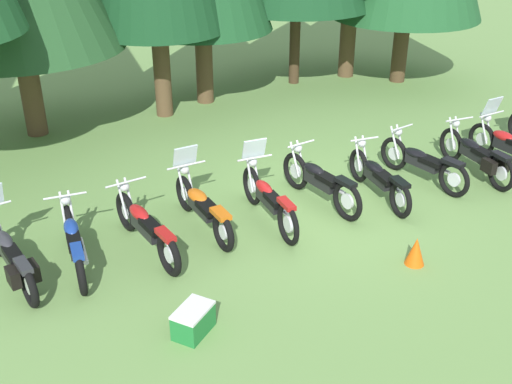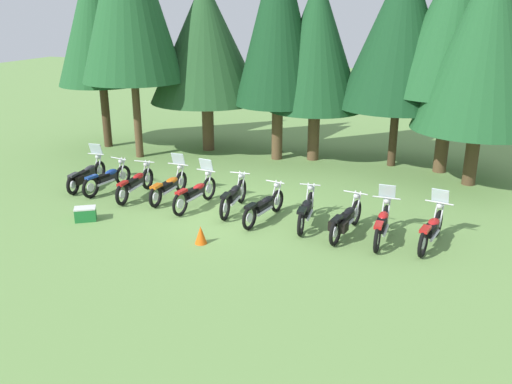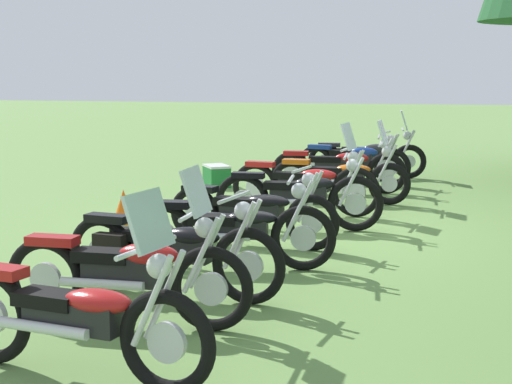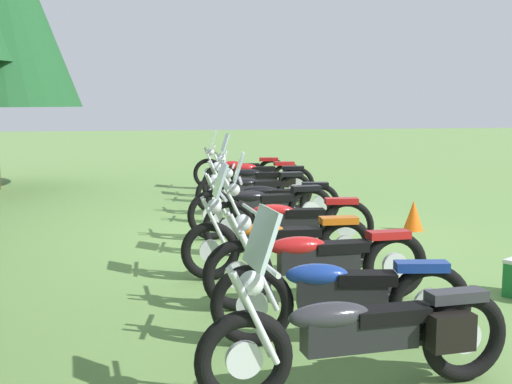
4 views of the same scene
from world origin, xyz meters
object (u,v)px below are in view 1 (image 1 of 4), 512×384
at_px(motorcycle_8, 477,155).
at_px(motorcycle_9, 509,145).
at_px(motorcycle_0, 11,255).
at_px(motorcycle_6, 379,177).
at_px(traffic_cone, 416,251).
at_px(picnic_cooler, 193,321).
at_px(motorcycle_1, 74,242).
at_px(motorcycle_5, 320,181).
at_px(motorcycle_7, 423,162).
at_px(motorcycle_3, 202,206).
at_px(motorcycle_4, 268,198).
at_px(motorcycle_2, 146,227).

relative_size(motorcycle_8, motorcycle_9, 1.03).
xyz_separation_m(motorcycle_0, motorcycle_6, (6.66, -0.77, -0.01)).
bearing_deg(traffic_cone, motorcycle_6, 64.27).
xyz_separation_m(picnic_cooler, traffic_cone, (3.80, -0.30, 0.04)).
bearing_deg(motorcycle_1, picnic_cooler, -150.02).
height_order(motorcycle_5, motorcycle_7, motorcycle_5).
bearing_deg(motorcycle_9, motorcycle_8, 89.54).
xyz_separation_m(motorcycle_6, traffic_cone, (-1.01, -2.10, -0.19)).
bearing_deg(motorcycle_8, motorcycle_0, 92.50).
distance_m(motorcycle_3, picnic_cooler, 2.84).
relative_size(motorcycle_3, motorcycle_7, 1.01).
xyz_separation_m(motorcycle_6, motorcycle_7, (1.22, 0.07, 0.01)).
height_order(motorcycle_5, picnic_cooler, motorcycle_5).
xyz_separation_m(motorcycle_0, motorcycle_9, (10.02, -1.06, 0.03)).
height_order(motorcycle_1, motorcycle_4, motorcycle_4).
bearing_deg(motorcycle_1, motorcycle_2, -87.03).
xyz_separation_m(motorcycle_1, picnic_cooler, (0.90, -2.44, -0.24)).
height_order(motorcycle_2, picnic_cooler, motorcycle_2).
relative_size(motorcycle_6, motorcycle_7, 0.99).
xyz_separation_m(motorcycle_3, motorcycle_4, (1.12, -0.38, 0.03)).
bearing_deg(motorcycle_7, motorcycle_5, 76.50).
distance_m(motorcycle_4, motorcycle_5, 1.22).
distance_m(motorcycle_9, picnic_cooler, 8.32).
height_order(motorcycle_2, motorcycle_7, motorcycle_7).
bearing_deg(motorcycle_9, motorcycle_7, 80.91).
bearing_deg(motorcycle_4, motorcycle_2, 92.05).
bearing_deg(motorcycle_2, motorcycle_6, -99.44).
height_order(motorcycle_8, picnic_cooler, motorcycle_8).
relative_size(motorcycle_2, picnic_cooler, 3.36).
xyz_separation_m(motorcycle_2, motorcycle_8, (6.97, -0.79, 0.01)).
bearing_deg(motorcycle_8, motorcycle_6, 92.48).
distance_m(motorcycle_3, motorcycle_9, 6.87).
bearing_deg(motorcycle_3, traffic_cone, -137.24).
xyz_separation_m(motorcycle_1, motorcycle_9, (9.08, -0.94, 0.04)).
relative_size(motorcycle_9, traffic_cone, 4.63).
bearing_deg(motorcycle_1, motorcycle_0, 92.25).
xyz_separation_m(motorcycle_1, motorcycle_5, (4.62, -0.25, 0.02)).
distance_m(motorcycle_4, motorcycle_9, 5.71).
relative_size(motorcycle_0, motorcycle_4, 1.02).
distance_m(motorcycle_8, motorcycle_9, 0.96).
xyz_separation_m(motorcycle_2, traffic_cone, (3.56, -2.61, -0.20)).
height_order(motorcycle_4, motorcycle_6, motorcycle_4).
bearing_deg(motorcycle_0, motorcycle_3, -96.39).
relative_size(motorcycle_2, motorcycle_6, 1.06).
bearing_deg(motorcycle_5, motorcycle_9, -102.13).
height_order(motorcycle_2, motorcycle_8, motorcycle_8).
bearing_deg(motorcycle_4, motorcycle_5, -77.78).
bearing_deg(motorcycle_8, motorcycle_2, 92.62).
distance_m(motorcycle_3, traffic_cone, 3.70).
relative_size(motorcycle_0, traffic_cone, 4.87).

